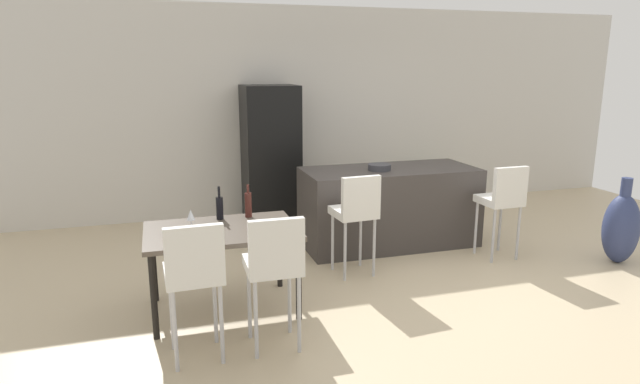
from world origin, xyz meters
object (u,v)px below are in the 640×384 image
Objects in this scene: bar_chair_middle at (503,197)px; dining_chair_far at (274,262)px; dining_table at (222,237)px; potted_plant at (433,187)px; wine_bottle_right at (248,204)px; wine_bottle_inner at (220,207)px; dining_chair_near at (194,270)px; fruit_bowl at (379,167)px; kitchen_island at (389,207)px; floor_vase at (621,228)px; bar_chair_left at (356,209)px; wine_glass_left at (191,215)px; refrigerator at (271,154)px.

dining_chair_far is (-2.79, -1.21, 0.00)m from bar_chair_middle.
bar_chair_middle is 0.82× the size of dining_table.
wine_bottle_right is at bearing -143.42° from potted_plant.
wine_bottle_right reaches higher than wine_bottle_inner.
dining_chair_near is 5.13m from potted_plant.
potted_plant is (3.46, 2.37, -0.55)m from wine_bottle_inner.
wine_bottle_right is 1.88m from fruit_bowl.
wine_bottle_inner reaches higher than kitchen_island.
fruit_bowl is at bearing 151.50° from floor_vase.
wine_bottle_inner is at bearing -177.85° from bar_chair_middle.
bar_chair_left and bar_chair_middle have the same top height.
wine_glass_left is (-0.24, 0.06, 0.20)m from dining_table.
dining_table is 1.22× the size of dining_chair_far.
dining_chair_far reaches higher than kitchen_island.
wine_bottle_inner reaches higher than dining_table.
potted_plant is (1.53, 1.49, -0.65)m from fruit_bowl.
potted_plant is (-0.76, 2.74, -0.09)m from floor_vase.
bar_chair_left is 1.11m from wine_bottle_right.
potted_plant is at bearing 36.58° from wine_bottle_right.
dining_chair_far is at bearing -131.86° from kitchen_island.
dining_table is at bearing -110.16° from refrigerator.
wine_bottle_right is at bearing 174.73° from floor_vase.
dining_chair_far reaches higher than wine_glass_left.
dining_table is at bearing 109.93° from dining_chair_far.
floor_vase is at bearing -31.29° from kitchen_island.
dining_chair_near is 0.57× the size of refrigerator.
fruit_bowl is (2.19, 1.13, 0.09)m from wine_glass_left.
bar_chair_middle is 3.48× the size of wine_bottle_inner.
refrigerator is (1.27, 3.48, 0.22)m from dining_chair_near.
refrigerator reaches higher than fruit_bowl.
wine_bottle_right is (0.57, 1.09, 0.16)m from dining_chair_near.
floor_vase is (4.22, -0.37, -0.46)m from wine_bottle_inner.
dining_chair_far is (0.57, -0.00, 0.00)m from dining_chair_near.
bar_chair_left is 1.95× the size of potted_plant.
dining_chair_far is 3.55m from refrigerator.
refrigerator is 1.78m from fruit_bowl.
bar_chair_middle is at bearing -100.09° from potted_plant.
bar_chair_left is 2.31m from refrigerator.
dining_chair_near is 2.99m from fruit_bowl.
kitchen_island is 1.93× the size of bar_chair_left.
kitchen_island is 2.00m from potted_plant.
dining_table is 1.22× the size of dining_chair_near.
wine_glass_left is at bearing 122.12° from dining_chair_far.
floor_vase reaches higher than potted_plant.
kitchen_island is 7.76× the size of fruit_bowl.
refrigerator is (-2.09, 2.27, 0.22)m from bar_chair_middle.
dining_table is at bearing -94.47° from wine_bottle_inner.
dining_table is at bearing -13.06° from wine_glass_left.
dining_chair_near is at bearing -139.66° from kitchen_island.
wine_glass_left is (0.04, 0.85, 0.17)m from dining_chair_near.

